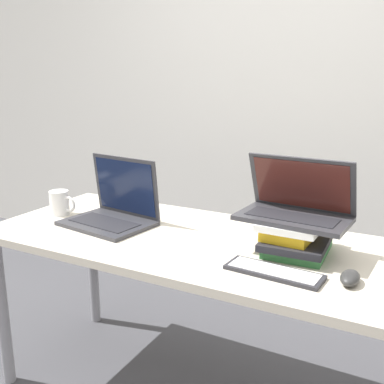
% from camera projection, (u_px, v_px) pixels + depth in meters
% --- Properties ---
extents(wall_back, '(8.00, 0.05, 2.70)m').
position_uv_depth(wall_back, '(309.00, 68.00, 2.68)').
color(wall_back, silver).
rests_on(wall_back, ground_plane).
extents(desk, '(1.77, 0.70, 0.70)m').
position_uv_depth(desk, '(209.00, 258.00, 1.69)').
color(desk, beige).
rests_on(desk, ground_plane).
extents(laptop_left, '(0.39, 0.31, 0.27)m').
position_uv_depth(laptop_left, '(113.00, 211.00, 1.87)').
color(laptop_left, '#333338').
rests_on(laptop_left, desk).
extents(book_stack, '(0.23, 0.28, 0.12)m').
position_uv_depth(book_stack, '(295.00, 236.00, 1.56)').
color(book_stack, '#33753D').
rests_on(book_stack, desk).
extents(laptop_on_books, '(0.39, 0.24, 0.22)m').
position_uv_depth(laptop_on_books, '(296.00, 207.00, 1.54)').
color(laptop_on_books, '#333338').
rests_on(laptop_on_books, book_stack).
extents(wireless_keyboard, '(0.31, 0.13, 0.01)m').
position_uv_depth(wireless_keyboard, '(274.00, 272.00, 1.39)').
color(wireless_keyboard, '#28282D').
rests_on(wireless_keyboard, desk).
extents(mouse, '(0.06, 0.10, 0.04)m').
position_uv_depth(mouse, '(350.00, 278.00, 1.32)').
color(mouse, '#2D2D2D').
rests_on(mouse, desk).
extents(mug, '(0.13, 0.08, 0.11)m').
position_uv_depth(mug, '(60.00, 203.00, 1.99)').
color(mug, white).
rests_on(mug, desk).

